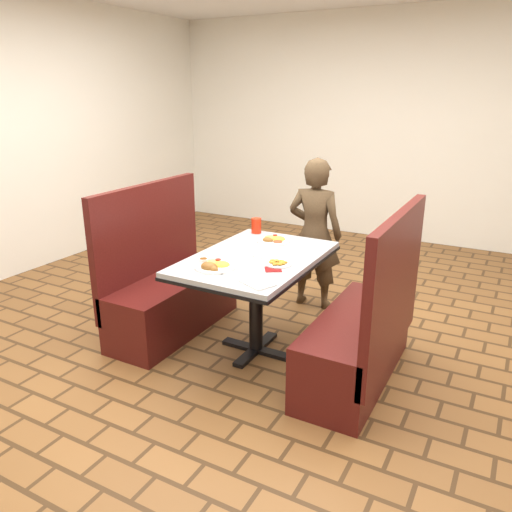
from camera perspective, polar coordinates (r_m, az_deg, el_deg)
name	(u,v)px	position (r m, az deg, el deg)	size (l,w,h in m)	color
room	(256,81)	(3.32, 0.00, 19.41)	(7.00, 7.04, 2.82)	brown
dining_table	(256,269)	(3.53, 0.00, -1.48)	(0.81, 1.21, 0.75)	#ADAFB2
booth_bench_left	(169,291)	(4.06, -9.96, -3.92)	(0.47, 1.20, 1.17)	#4F1512
booth_bench_right	(363,335)	(3.38, 12.11, -8.85)	(0.47, 1.20, 1.17)	#4F1512
diner_person	(315,234)	(4.38, 6.72, 2.51)	(0.48, 0.32, 1.33)	brown
near_dinner_plate	(214,264)	(3.26, -4.82, -0.92)	(0.27, 0.27, 0.08)	white
far_dinner_plate	(274,239)	(3.82, 2.07, 1.99)	(0.25, 0.25, 0.07)	white
plantain_plate	(278,263)	(3.32, 2.58, -0.83)	(0.18, 0.18, 0.03)	white
maroon_napkin	(273,269)	(3.24, 1.97, -1.54)	(0.11, 0.11, 0.00)	maroon
spoon_utensil	(271,265)	(3.30, 1.76, -1.03)	(0.01, 0.14, 0.00)	silver
red_tumbler	(256,226)	(4.05, 0.04, 3.49)	(0.08, 0.08, 0.12)	red
paper_napkin	(258,283)	(3.00, 0.22, -3.09)	(0.20, 0.15, 0.01)	white
knife_utensil	(225,269)	(3.22, -3.53, -1.51)	(0.01, 0.18, 0.00)	silver
fork_utensil	(222,268)	(3.25, -3.96, -1.33)	(0.01, 0.15, 0.00)	silver
lettuce_shreds	(265,254)	(3.53, 1.04, 0.19)	(0.28, 0.32, 0.00)	#79B448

